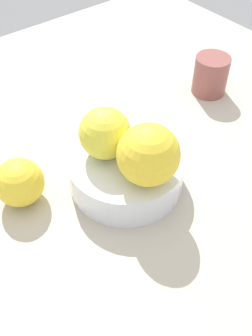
% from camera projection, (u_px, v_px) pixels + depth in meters
% --- Properties ---
extents(ground_plane, '(1.10, 1.10, 0.02)m').
position_uv_depth(ground_plane, '(126.00, 186.00, 0.61)').
color(ground_plane, '#BCB29E').
extents(fruit_bowl, '(0.18, 0.18, 0.05)m').
position_uv_depth(fruit_bowl, '(126.00, 171.00, 0.59)').
color(fruit_bowl, silver).
rests_on(fruit_bowl, ground_plane).
extents(orange_in_bowl_0, '(0.09, 0.09, 0.09)m').
position_uv_depth(orange_in_bowl_0, '(146.00, 156.00, 0.51)').
color(orange_in_bowl_0, yellow).
rests_on(orange_in_bowl_0, fruit_bowl).
extents(orange_in_bowl_1, '(0.08, 0.08, 0.08)m').
position_uv_depth(orange_in_bowl_1, '(105.00, 133.00, 0.55)').
color(orange_in_bowl_1, yellow).
rests_on(orange_in_bowl_1, fruit_bowl).
extents(orange_loose_0, '(0.07, 0.07, 0.07)m').
position_uv_depth(orange_loose_0, '(20.00, 182.00, 0.56)').
color(orange_loose_0, yellow).
rests_on(orange_loose_0, ground_plane).
extents(ceramic_cup, '(0.07, 0.07, 0.07)m').
position_uv_depth(ceramic_cup, '(211.00, 75.00, 0.75)').
color(ceramic_cup, '#8C4C47').
rests_on(ceramic_cup, ground_plane).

